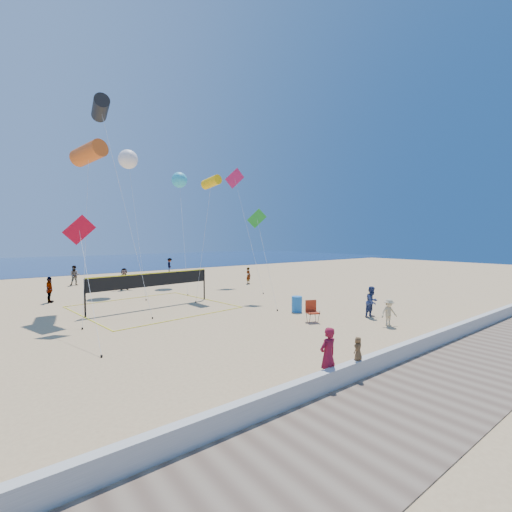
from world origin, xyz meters
TOP-DOWN VIEW (x-y plane):
  - ground at (0.00, 0.00)m, footprint 120.00×120.00m
  - ocean at (0.00, 62.00)m, footprint 140.00×50.00m
  - seawall at (0.00, -3.00)m, footprint 32.00×0.30m
  - boardwalk at (0.00, -5.00)m, footprint 32.00×3.60m
  - woman at (-2.27, -2.70)m, footprint 0.66×0.44m
  - toddler at (-1.15, -3.01)m, footprint 0.40×0.29m
  - bystander_a at (6.81, 1.75)m, footprint 0.90×0.71m
  - bystander_b at (5.77, 0.06)m, footprint 1.04×0.82m
  - far_person_0 at (-7.34, 18.31)m, footprint 0.80×1.16m
  - far_person_1 at (-1.32, 21.19)m, footprint 1.87×0.97m
  - far_person_2 at (9.78, 17.79)m, footprint 0.40×0.61m
  - far_person_3 at (-4.19, 27.18)m, footprint 1.07×0.91m
  - far_person_4 at (8.32, 33.55)m, footprint 1.04×1.39m
  - camp_chair at (3.26, 3.13)m, footprint 0.81×0.92m
  - trash_barrel at (4.40, 5.44)m, footprint 0.85×0.85m
  - volleyball_net at (-2.18, 12.30)m, footprint 9.44×9.30m
  - kite_0 at (-5.54, 13.67)m, footprint 2.48×6.07m
  - kite_1 at (-4.07, 16.67)m, footprint 1.41×8.90m
  - kite_2 at (3.27, 13.85)m, footprint 2.93×2.84m
  - kite_3 at (-6.89, 9.70)m, footprint 1.56×6.06m
  - kite_4 at (5.05, 10.20)m, footprint 2.24×4.50m
  - kite_5 at (9.05, 18.92)m, footprint 3.22×7.48m
  - kite_6 at (-0.81, 21.11)m, footprint 1.94×7.13m
  - kite_7 at (4.61, 22.41)m, footprint 3.73×8.19m

SIDE VIEW (x-z plane):
  - ground at x=0.00m, z-range 0.00..0.00m
  - ocean at x=0.00m, z-range 0.00..0.03m
  - boardwalk at x=0.00m, z-range 0.00..0.03m
  - seawall at x=0.00m, z-range 0.00..0.60m
  - trash_barrel at x=4.40m, z-range 0.00..0.96m
  - camp_chair at x=3.26m, z-range 0.02..1.31m
  - bystander_b at x=5.77m, z-range 0.00..1.41m
  - far_person_2 at x=9.78m, z-range 0.00..1.65m
  - bystander_a at x=6.81m, z-range 0.00..1.79m
  - woman at x=-2.27m, z-range 0.00..1.80m
  - far_person_0 at x=-7.34m, z-range 0.00..1.83m
  - far_person_4 at x=8.32m, z-range 0.00..1.91m
  - far_person_3 at x=-4.19m, z-range 0.00..1.92m
  - far_person_1 at x=-1.32m, z-range 0.00..1.93m
  - toddler at x=-1.15m, z-range 0.60..1.36m
  - volleyball_net at x=-2.18m, z-range 0.41..2.70m
  - kite_3 at x=-6.89m, z-range 1.85..7.64m
  - kite_4 at x=5.05m, z-range 2.30..9.07m
  - kite_2 at x=3.27m, z-range 4.21..13.66m
  - kite_0 at x=-5.54m, z-range 4.55..15.09m
  - kite_5 at x=9.05m, z-range 4.35..16.00m
  - kite_7 at x=4.61m, z-range 4.80..15.96m
  - kite_6 at x=-0.81m, z-range 5.31..17.58m
  - kite_1 at x=-4.07m, z-range 6.54..21.01m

